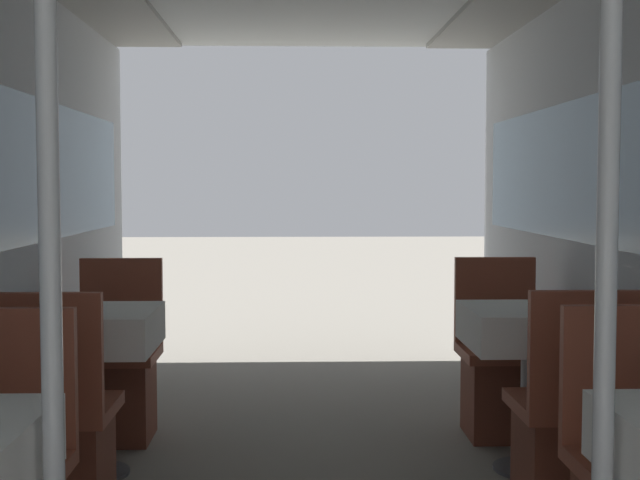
{
  "coord_description": "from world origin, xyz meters",
  "views": [
    {
      "loc": [
        -0.09,
        -1.28,
        1.26
      ],
      "look_at": [
        0.04,
        2.73,
        1.01
      ],
      "focal_mm": 50.0,
      "sensor_mm": 36.0,
      "label": 1
    }
  ],
  "objects_px": {
    "chair_left_far_1": "(116,383)",
    "support_pole_right_0": "(607,254)",
    "dining_table_left_1": "(90,337)",
    "dining_table_right_1": "(532,335)",
    "chair_left_near_1": "(58,449)",
    "chair_right_far_1": "(501,380)",
    "support_pole_left_0": "(50,255)",
    "chair_right_near_1": "(570,444)"
  },
  "relations": [
    {
      "from": "dining_table_left_1",
      "to": "chair_left_near_1",
      "type": "height_order",
      "value": "chair_left_near_1"
    },
    {
      "from": "chair_left_far_1",
      "to": "chair_right_far_1",
      "type": "height_order",
      "value": "same"
    },
    {
      "from": "chair_left_far_1",
      "to": "dining_table_right_1",
      "type": "distance_m",
      "value": 2.03
    },
    {
      "from": "support_pole_left_0",
      "to": "dining_table_left_1",
      "type": "xyz_separation_m",
      "value": [
        -0.33,
        1.82,
        -0.5
      ]
    },
    {
      "from": "chair_left_far_1",
      "to": "support_pole_right_0",
      "type": "height_order",
      "value": "support_pole_right_0"
    },
    {
      "from": "support_pole_left_0",
      "to": "chair_left_near_1",
      "type": "distance_m",
      "value": 1.55
    },
    {
      "from": "chair_left_near_1",
      "to": "dining_table_right_1",
      "type": "relative_size",
      "value": 1.23
    },
    {
      "from": "dining_table_left_1",
      "to": "chair_left_far_1",
      "type": "relative_size",
      "value": 0.82
    },
    {
      "from": "dining_table_left_1",
      "to": "chair_left_far_1",
      "type": "distance_m",
      "value": 0.64
    },
    {
      "from": "support_pole_right_0",
      "to": "dining_table_right_1",
      "type": "height_order",
      "value": "support_pole_right_0"
    },
    {
      "from": "dining_table_left_1",
      "to": "chair_left_far_1",
      "type": "xyz_separation_m",
      "value": [
        0.0,
        0.55,
        -0.32
      ]
    },
    {
      "from": "dining_table_left_1",
      "to": "chair_right_far_1",
      "type": "distance_m",
      "value": 2.03
    },
    {
      "from": "dining_table_left_1",
      "to": "support_pole_right_0",
      "type": "relative_size",
      "value": 0.33
    },
    {
      "from": "support_pole_right_0",
      "to": "chair_left_far_1",
      "type": "bearing_deg",
      "value": 123.86
    },
    {
      "from": "chair_right_far_1",
      "to": "chair_left_near_1",
      "type": "bearing_deg",
      "value": 29.91
    },
    {
      "from": "chair_left_far_1",
      "to": "dining_table_right_1",
      "type": "bearing_deg",
      "value": 163.95
    },
    {
      "from": "support_pole_left_0",
      "to": "chair_left_near_1",
      "type": "height_order",
      "value": "support_pole_left_0"
    },
    {
      "from": "chair_left_far_1",
      "to": "chair_right_far_1",
      "type": "distance_m",
      "value": 1.92
    },
    {
      "from": "dining_table_left_1",
      "to": "support_pole_left_0",
      "type": "bearing_deg",
      "value": -79.77
    },
    {
      "from": "support_pole_right_0",
      "to": "chair_right_near_1",
      "type": "relative_size",
      "value": 2.49
    },
    {
      "from": "support_pole_left_0",
      "to": "chair_left_far_1",
      "type": "relative_size",
      "value": 2.49
    },
    {
      "from": "dining_table_left_1",
      "to": "dining_table_right_1",
      "type": "distance_m",
      "value": 1.92
    },
    {
      "from": "dining_table_right_1",
      "to": "chair_left_far_1",
      "type": "bearing_deg",
      "value": 163.95
    },
    {
      "from": "support_pole_left_0",
      "to": "chair_right_far_1",
      "type": "relative_size",
      "value": 2.49
    },
    {
      "from": "support_pole_left_0",
      "to": "chair_right_near_1",
      "type": "xyz_separation_m",
      "value": [
        1.59,
        1.27,
        -0.82
      ]
    },
    {
      "from": "chair_left_near_1",
      "to": "chair_right_far_1",
      "type": "xyz_separation_m",
      "value": [
        1.92,
        1.11,
        0.0
      ]
    },
    {
      "from": "chair_left_near_1",
      "to": "support_pole_right_0",
      "type": "xyz_separation_m",
      "value": [
        1.59,
        -1.27,
        0.82
      ]
    },
    {
      "from": "support_pole_left_0",
      "to": "dining_table_right_1",
      "type": "bearing_deg",
      "value": 48.82
    },
    {
      "from": "chair_left_far_1",
      "to": "chair_left_near_1",
      "type": "bearing_deg",
      "value": 90.0
    },
    {
      "from": "support_pole_left_0",
      "to": "chair_left_near_1",
      "type": "bearing_deg",
      "value": 104.53
    },
    {
      "from": "chair_right_near_1",
      "to": "support_pole_left_0",
      "type": "bearing_deg",
      "value": -141.47
    },
    {
      "from": "chair_left_far_1",
      "to": "chair_right_near_1",
      "type": "relative_size",
      "value": 1.0
    },
    {
      "from": "support_pole_right_0",
      "to": "chair_right_far_1",
      "type": "xyz_separation_m",
      "value": [
        0.33,
        2.37,
        -0.82
      ]
    },
    {
      "from": "support_pole_left_0",
      "to": "dining_table_left_1",
      "type": "bearing_deg",
      "value": 100.23
    },
    {
      "from": "support_pole_left_0",
      "to": "dining_table_right_1",
      "type": "height_order",
      "value": "support_pole_left_0"
    },
    {
      "from": "chair_right_near_1",
      "to": "chair_right_far_1",
      "type": "height_order",
      "value": "same"
    },
    {
      "from": "dining_table_left_1",
      "to": "support_pole_right_0",
      "type": "xyz_separation_m",
      "value": [
        1.59,
        -1.82,
        0.5
      ]
    },
    {
      "from": "chair_left_near_1",
      "to": "chair_right_far_1",
      "type": "bearing_deg",
      "value": 29.91
    },
    {
      "from": "dining_table_left_1",
      "to": "dining_table_right_1",
      "type": "height_order",
      "value": "same"
    },
    {
      "from": "support_pole_left_0",
      "to": "chair_right_near_1",
      "type": "bearing_deg",
      "value": 38.53
    },
    {
      "from": "support_pole_left_0",
      "to": "chair_right_far_1",
      "type": "xyz_separation_m",
      "value": [
        1.59,
        2.37,
        -0.82
      ]
    },
    {
      "from": "support_pole_right_0",
      "to": "dining_table_left_1",
      "type": "bearing_deg",
      "value": 131.18
    }
  ]
}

